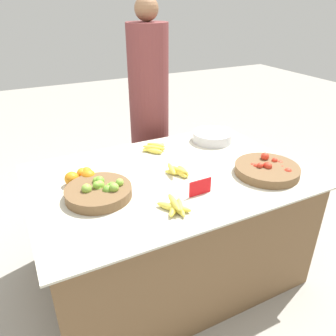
# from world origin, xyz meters

# --- Properties ---
(ground_plane) EXTENTS (12.00, 12.00, 0.00)m
(ground_plane) POSITION_xyz_m (0.00, 0.00, 0.00)
(ground_plane) COLOR #A39E93
(market_table) EXTENTS (1.63, 1.11, 0.76)m
(market_table) POSITION_xyz_m (0.00, 0.00, 0.38)
(market_table) COLOR brown
(market_table) RESTS_ON ground_plane
(lime_bowl) EXTENTS (0.36, 0.36, 0.10)m
(lime_bowl) POSITION_xyz_m (-0.44, -0.05, 0.79)
(lime_bowl) COLOR brown
(lime_bowl) RESTS_ON market_table
(tomato_basket) EXTENTS (0.39, 0.39, 0.10)m
(tomato_basket) POSITION_xyz_m (0.55, -0.25, 0.79)
(tomato_basket) COLOR brown
(tomato_basket) RESTS_ON market_table
(orange_pile) EXTENTS (0.17, 0.14, 0.08)m
(orange_pile) POSITION_xyz_m (-0.48, 0.15, 0.80)
(orange_pile) COLOR orange
(orange_pile) RESTS_ON market_table
(metal_bowl) EXTENTS (0.29, 0.29, 0.07)m
(metal_bowl) POSITION_xyz_m (0.54, 0.33, 0.79)
(metal_bowl) COLOR silver
(metal_bowl) RESTS_ON market_table
(price_sign) EXTENTS (0.14, 0.01, 0.09)m
(price_sign) POSITION_xyz_m (0.06, -0.27, 0.80)
(price_sign) COLOR red
(price_sign) RESTS_ON market_table
(banana_bunch_front_right) EXTENTS (0.13, 0.18, 0.05)m
(banana_bunch_front_right) POSITION_xyz_m (0.06, -0.01, 0.78)
(banana_bunch_front_right) COLOR #EFDB4C
(banana_bunch_front_right) RESTS_ON market_table
(banana_bunch_front_center) EXTENTS (0.19, 0.16, 0.06)m
(banana_bunch_front_center) POSITION_xyz_m (0.07, 0.35, 0.78)
(banana_bunch_front_center) COLOR #EFDB4C
(banana_bunch_front_center) RESTS_ON market_table
(banana_bunch_middle_left) EXTENTS (0.15, 0.18, 0.06)m
(banana_bunch_middle_left) POSITION_xyz_m (-0.13, -0.35, 0.78)
(banana_bunch_middle_left) COLOR #EFDB4C
(banana_bunch_middle_left) RESTS_ON market_table
(vendor_person) EXTENTS (0.32, 0.32, 1.73)m
(vendor_person) POSITION_xyz_m (0.26, 0.86, 0.81)
(vendor_person) COLOR brown
(vendor_person) RESTS_ON ground_plane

